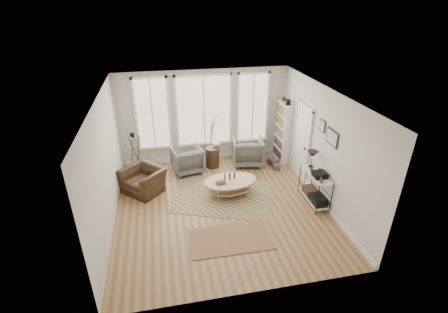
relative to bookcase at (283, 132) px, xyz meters
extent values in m
plane|color=#9F7449|center=(-2.44, -2.23, -0.96)|extent=(5.50, 5.50, 0.00)
plane|color=white|center=(-2.44, -2.23, 1.94)|extent=(5.50, 5.50, 0.00)
cube|color=beige|center=(-2.44, 0.52, 0.49)|extent=(5.20, 0.04, 2.90)
cube|color=beige|center=(-2.44, -4.98, 0.49)|extent=(5.20, 0.04, 2.90)
cube|color=beige|center=(-5.04, -2.23, 0.49)|extent=(0.04, 5.50, 2.90)
cube|color=beige|center=(0.16, -2.23, 0.49)|extent=(0.04, 5.50, 2.90)
cube|color=white|center=(-2.44, 0.51, -0.90)|extent=(5.10, 0.04, 0.12)
cube|color=white|center=(0.15, -2.23, -0.90)|extent=(0.03, 5.40, 0.12)
cube|color=#D1AD89|center=(-2.44, 0.50, 0.69)|extent=(1.60, 0.03, 2.10)
cube|color=#D1AD89|center=(-3.99, 0.50, 0.69)|extent=(0.90, 0.03, 2.10)
cube|color=#D1AD89|center=(-0.89, 0.50, 0.69)|extent=(0.90, 0.03, 2.10)
cube|color=white|center=(-2.44, 0.48, 0.69)|extent=(1.74, 0.06, 2.24)
cube|color=white|center=(-3.99, 0.48, 0.69)|extent=(1.04, 0.06, 2.24)
cube|color=white|center=(-0.89, 0.48, 0.69)|extent=(1.04, 0.06, 2.24)
cube|color=white|center=(-2.44, 0.46, -0.39)|extent=(4.10, 0.12, 0.06)
cube|color=silver|center=(0.14, -1.08, 0.09)|extent=(0.04, 0.88, 2.10)
cube|color=white|center=(0.12, -1.08, 0.34)|extent=(0.01, 0.55, 1.20)
cube|color=white|center=(0.12, -1.57, 0.09)|extent=(0.06, 0.08, 2.18)
cube|color=white|center=(0.12, -0.59, 0.09)|extent=(0.06, 0.08, 2.18)
cube|color=white|center=(0.12, -1.08, 1.18)|extent=(0.06, 1.06, 0.08)
sphere|color=black|center=(0.09, -1.41, 0.04)|extent=(0.06, 0.06, 0.06)
cube|color=white|center=(-0.01, -0.41, -0.01)|extent=(0.30, 0.03, 1.90)
cube|color=white|center=(-0.01, 0.41, -0.01)|extent=(0.30, 0.03, 1.90)
cube|color=white|center=(0.14, 0.00, -0.01)|extent=(0.02, 0.85, 1.90)
cube|color=white|center=(-0.01, 0.00, -0.01)|extent=(0.30, 0.81, 1.90)
cube|color=brown|center=(-0.01, 0.00, -0.01)|extent=(0.24, 0.75, 1.76)
cube|color=black|center=(-0.01, -0.20, 1.02)|extent=(0.12, 0.10, 0.16)
sphere|color=#382416|center=(-0.01, 0.15, 1.01)|extent=(0.14, 0.14, 0.14)
cube|color=white|center=(-0.06, -2.53, -0.84)|extent=(0.37, 1.07, 0.03)
cube|color=white|center=(-0.06, -2.53, -0.14)|extent=(0.37, 1.07, 0.02)
cylinder|color=black|center=(-0.24, -3.06, -0.53)|extent=(0.02, 0.02, 0.85)
cylinder|color=black|center=(0.12, -3.06, -0.53)|extent=(0.02, 0.02, 0.85)
cylinder|color=black|center=(-0.24, -2.00, -0.53)|extent=(0.02, 0.02, 0.85)
cylinder|color=black|center=(0.12, -2.00, -0.53)|extent=(0.02, 0.02, 0.85)
cylinder|color=black|center=(-0.06, -2.18, -0.08)|extent=(0.14, 0.14, 0.02)
cylinder|color=black|center=(-0.06, -2.18, 0.06)|extent=(0.02, 0.02, 0.30)
cone|color=black|center=(-0.06, -2.18, 0.26)|extent=(0.28, 0.28, 0.18)
cube|color=black|center=(-0.06, -2.68, -0.05)|extent=(0.32, 0.30, 0.13)
cube|color=black|center=(-0.06, -2.78, -0.73)|extent=(0.32, 0.45, 0.20)
cube|color=#382416|center=(-0.06, -2.31, -0.75)|extent=(0.32, 0.40, 0.16)
cube|color=black|center=(-0.16, -2.95, -0.04)|extent=(0.02, 0.10, 0.14)
cube|color=black|center=(-0.16, -2.41, -0.05)|extent=(0.02, 0.10, 0.12)
cube|color=black|center=(0.14, -2.63, 0.89)|extent=(0.03, 0.52, 0.38)
cube|color=silver|center=(0.13, -2.63, 0.89)|extent=(0.01, 0.44, 0.30)
cube|color=black|center=(0.14, -2.13, 0.99)|extent=(0.03, 0.24, 0.30)
cube|color=silver|center=(0.13, -2.13, 0.99)|extent=(0.01, 0.18, 0.24)
cube|color=brown|center=(-2.31, -1.80, -0.95)|extent=(3.01, 2.63, 0.01)
cube|color=brown|center=(-2.47, -3.50, -0.94)|extent=(1.81, 1.01, 0.01)
ellipsoid|color=tan|center=(-2.10, -1.76, -0.75)|extent=(1.27, 0.86, 0.03)
ellipsoid|color=tan|center=(-2.10, -1.76, -0.53)|extent=(1.48, 1.02, 0.04)
cylinder|color=tan|center=(-2.49, -1.98, -0.75)|extent=(0.04, 0.04, 0.40)
cylinder|color=tan|center=(-1.70, -1.98, -0.75)|extent=(0.04, 0.04, 0.40)
cylinder|color=tan|center=(-2.49, -1.53, -0.75)|extent=(0.04, 0.04, 0.40)
cylinder|color=tan|center=(-1.70, -1.53, -0.75)|extent=(0.04, 0.04, 0.40)
cylinder|color=black|center=(-2.23, -1.70, -0.41)|extent=(0.04, 0.04, 0.20)
cylinder|color=black|center=(-2.10, -1.70, -0.41)|extent=(0.04, 0.04, 0.20)
cylinder|color=black|center=(-1.96, -1.70, -0.41)|extent=(0.04, 0.04, 0.20)
cube|color=#2E4525|center=(-2.36, -1.86, -0.48)|extent=(0.25, 0.18, 0.07)
imported|color=#60605B|center=(-3.09, -0.22, -0.56)|extent=(0.99, 1.01, 0.78)
imported|color=#60605B|center=(-1.17, -0.10, -0.52)|extent=(1.06, 1.08, 0.86)
cylinder|color=#382416|center=(-2.29, -0.08, -0.64)|extent=(0.42, 0.42, 0.63)
imported|color=silver|center=(-2.14, 0.02, -0.21)|extent=(0.23, 0.23, 0.23)
imported|color=#382416|center=(-4.36, -1.10, -0.62)|extent=(1.37, 1.37, 0.67)
cylinder|color=black|center=(-4.58, -0.04, 0.23)|extent=(0.05, 0.05, 0.05)
cube|color=black|center=(-4.58, -0.04, 0.30)|extent=(0.15, 0.12, 0.09)
cylinder|color=black|center=(-4.58, -0.12, 0.30)|extent=(0.05, 0.07, 0.05)
cube|color=brown|center=(-0.39, -0.35, -0.86)|extent=(0.33, 0.37, 0.20)
cube|color=brown|center=(-0.39, -0.64, -0.88)|extent=(0.22, 0.27, 0.16)
camera|label=1|loc=(-3.72, -8.94, 3.90)|focal=26.00mm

